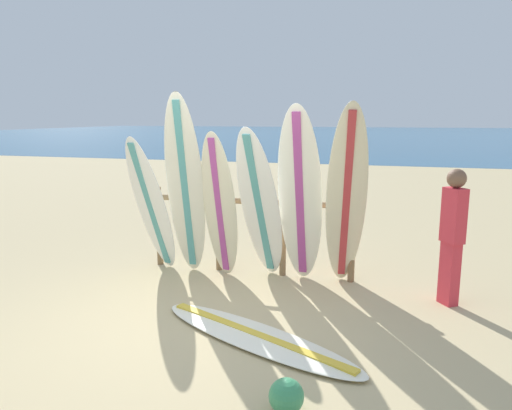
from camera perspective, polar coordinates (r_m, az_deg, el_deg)
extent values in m
plane|color=tan|center=(5.26, -8.55, -14.35)|extent=(120.00, 120.00, 0.00)
cube|color=#1E5984|center=(62.40, 14.08, 8.22)|extent=(120.00, 80.00, 0.01)
cylinder|color=olive|center=(7.28, -11.50, -2.48)|extent=(0.09, 0.09, 1.18)
cylinder|color=olive|center=(6.90, -4.47, -3.00)|extent=(0.09, 0.09, 1.18)
cylinder|color=olive|center=(6.64, 3.24, -3.53)|extent=(0.09, 0.09, 1.18)
cylinder|color=olive|center=(6.51, 11.43, -4.02)|extent=(0.09, 0.09, 1.18)
cylinder|color=olive|center=(6.66, -0.70, 0.42)|extent=(2.94, 0.08, 0.08)
ellipsoid|color=white|center=(6.76, -12.39, -0.10)|extent=(0.65, 0.90, 1.97)
cube|color=teal|center=(6.76, -12.39, -0.10)|extent=(0.24, 0.77, 1.82)
ellipsoid|color=silver|center=(6.49, -8.43, 2.07)|extent=(0.61, 0.80, 2.52)
cube|color=teal|center=(6.49, -8.43, 2.07)|extent=(0.19, 0.70, 2.32)
ellipsoid|color=beige|center=(6.41, -4.36, -0.17)|extent=(0.54, 0.55, 2.03)
cube|color=#A53F8C|center=(6.41, -4.36, -0.17)|extent=(0.14, 0.48, 1.87)
ellipsoid|color=white|center=(6.24, 0.49, -0.12)|extent=(0.66, 1.01, 2.10)
cube|color=teal|center=(6.24, 0.49, -0.12)|extent=(0.22, 0.89, 1.94)
ellipsoid|color=white|center=(6.14, 5.29, 0.93)|extent=(0.58, 0.75, 2.37)
cube|color=#A53F8C|center=(6.14, 5.29, 0.93)|extent=(0.11, 0.70, 2.18)
ellipsoid|color=beige|center=(6.01, 10.74, 0.70)|extent=(0.66, 1.05, 2.39)
cube|color=#B73338|center=(6.01, 10.74, 0.70)|extent=(0.24, 0.92, 2.21)
ellipsoid|color=white|center=(4.95, -0.08, -15.44)|extent=(2.49, 1.53, 0.07)
cube|color=gold|center=(4.95, -0.08, -15.44)|extent=(2.12, 1.03, 0.08)
cube|color=#D8333F|center=(6.13, 22.11, -7.58)|extent=(0.24, 0.26, 0.76)
cube|color=#D8333F|center=(5.96, 22.57, -1.16)|extent=(0.28, 0.31, 0.64)
sphere|color=brown|center=(5.89, 22.87, 2.94)|extent=(0.22, 0.22, 0.22)
sphere|color=#388C59|center=(3.87, 3.65, -21.84)|extent=(0.27, 0.27, 0.27)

